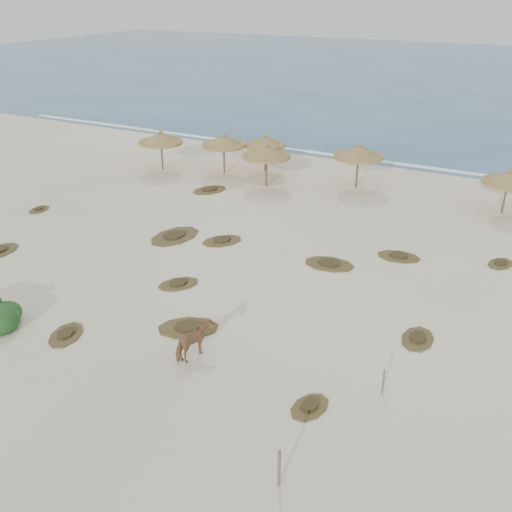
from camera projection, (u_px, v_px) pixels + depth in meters
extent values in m
plane|color=white|center=(176.00, 323.00, 22.67)|extent=(160.00, 160.00, 0.00)
cube|color=#285679|center=(475.00, 76.00, 82.47)|extent=(200.00, 100.00, 0.01)
cube|color=white|center=(373.00, 160.00, 43.40)|extent=(70.00, 0.60, 0.01)
cylinder|color=brown|center=(162.00, 155.00, 40.81)|extent=(0.13, 0.13, 2.19)
cylinder|color=olive|center=(161.00, 142.00, 40.42)|extent=(4.12, 4.12, 0.19)
cone|color=olive|center=(161.00, 138.00, 40.27)|extent=(3.98, 3.98, 0.78)
cone|color=olive|center=(160.00, 131.00, 40.06)|extent=(0.38, 0.38, 0.23)
cylinder|color=brown|center=(224.00, 158.00, 40.15)|extent=(0.12, 0.12, 2.18)
cylinder|color=olive|center=(224.00, 145.00, 39.76)|extent=(3.81, 3.81, 0.19)
cone|color=olive|center=(224.00, 140.00, 39.61)|extent=(3.68, 3.68, 0.78)
cone|color=olive|center=(223.00, 134.00, 39.41)|extent=(0.37, 0.37, 0.23)
cylinder|color=brown|center=(265.00, 157.00, 40.61)|extent=(0.12, 0.12, 2.04)
cylinder|color=olive|center=(265.00, 145.00, 40.24)|extent=(3.55, 3.55, 0.17)
cone|color=olive|center=(265.00, 141.00, 40.10)|extent=(3.44, 3.44, 0.73)
cone|color=olive|center=(265.00, 135.00, 39.91)|extent=(0.35, 0.35, 0.21)
cylinder|color=brown|center=(266.00, 170.00, 37.52)|extent=(0.13, 0.13, 2.21)
cylinder|color=olive|center=(266.00, 156.00, 37.12)|extent=(3.80, 3.80, 0.19)
cone|color=olive|center=(267.00, 151.00, 36.97)|extent=(3.67, 3.67, 0.79)
cone|color=olive|center=(267.00, 144.00, 36.76)|extent=(0.38, 0.38, 0.23)
cylinder|color=brown|center=(357.00, 171.00, 37.27)|extent=(0.13, 0.13, 2.28)
cylinder|color=olive|center=(358.00, 156.00, 36.86)|extent=(3.68, 3.68, 0.20)
cone|color=olive|center=(359.00, 151.00, 36.70)|extent=(3.55, 3.55, 0.81)
cone|color=olive|center=(359.00, 144.00, 36.49)|extent=(0.39, 0.39, 0.24)
cylinder|color=brown|center=(505.00, 197.00, 33.08)|extent=(0.12, 0.12, 2.05)
cylinder|color=olive|center=(508.00, 183.00, 32.71)|extent=(3.52, 3.52, 0.18)
cone|color=olive|center=(509.00, 177.00, 32.57)|extent=(3.40, 3.40, 0.73)
cone|color=olive|center=(510.00, 170.00, 32.38)|extent=(0.35, 0.35, 0.21)
imported|color=olive|center=(195.00, 342.00, 20.31)|extent=(0.96, 1.69, 1.35)
cylinder|color=#6C6151|center=(279.00, 468.00, 15.13)|extent=(0.10, 0.10, 1.21)
cylinder|color=#6C6151|center=(383.00, 381.00, 18.63)|extent=(0.07, 0.07, 0.94)
ellipsoid|color=#2B5B27|center=(7.00, 313.00, 22.73)|extent=(1.19, 1.19, 0.89)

